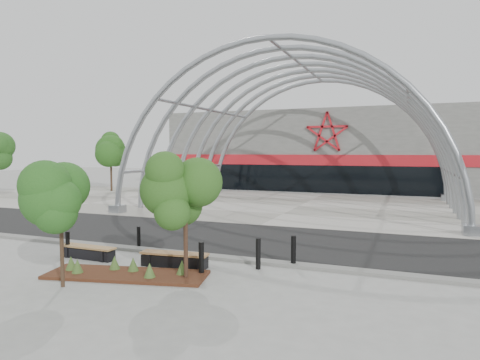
{
  "coord_description": "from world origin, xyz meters",
  "views": [
    {
      "loc": [
        7.26,
        -14.2,
        3.92
      ],
      "look_at": [
        0.0,
        4.0,
        2.6
      ],
      "focal_mm": 32.0,
      "sensor_mm": 36.0,
      "label": 1
    }
  ],
  "objects": [
    {
      "name": "bollard_1",
      "position": [
        -2.85,
        0.1,
        0.45
      ],
      "size": [
        0.14,
        0.14,
        0.89
      ],
      "primitive_type": "cylinder",
      "color": "black",
      "rests_on": "ground"
    },
    {
      "name": "bollard_0",
      "position": [
        -4.48,
        -2.04,
        0.48
      ],
      "size": [
        0.15,
        0.15,
        0.95
      ],
      "primitive_type": "cylinder",
      "color": "black",
      "rests_on": "ground"
    },
    {
      "name": "ground",
      "position": [
        0.0,
        0.0,
        0.0
      ],
      "size": [
        140.0,
        140.0,
        0.0
      ],
      "primitive_type": "plane",
      "color": "gray",
      "rests_on": "ground"
    },
    {
      "name": "bench_0",
      "position": [
        -3.61,
        -1.97,
        0.23
      ],
      "size": [
        2.24,
        0.54,
        0.47
      ],
      "color": "black",
      "rests_on": "ground"
    },
    {
      "name": "road",
      "position": [
        0.0,
        3.5,
        0.01
      ],
      "size": [
        140.0,
        7.0,
        0.02
      ],
      "primitive_type": "cube",
      "color": "black",
      "rests_on": "ground"
    },
    {
      "name": "bollard_4",
      "position": [
        3.64,
        -0.23,
        0.53
      ],
      "size": [
        0.17,
        0.17,
        1.06
      ],
      "primitive_type": "cylinder",
      "color": "black",
      "rests_on": "ground"
    },
    {
      "name": "arena_building",
      "position": [
        0.0,
        33.45,
        3.99
      ],
      "size": [
        34.0,
        15.24,
        8.0
      ],
      "color": "slate",
      "rests_on": "ground"
    },
    {
      "name": "bollard_3",
      "position": [
        2.63,
        -0.97,
        0.52
      ],
      "size": [
        0.17,
        0.17,
        1.03
      ],
      "primitive_type": "cylinder",
      "color": "black",
      "rests_on": "ground"
    },
    {
      "name": "vault_canopy",
      "position": [
        0.0,
        15.5,
        0.02
      ],
      "size": [
        20.8,
        15.8,
        20.36
      ],
      "color": "#93989D",
      "rests_on": "ground"
    },
    {
      "name": "kerb",
      "position": [
        0.0,
        -0.25,
        0.06
      ],
      "size": [
        60.0,
        0.5,
        0.12
      ],
      "primitive_type": "cube",
      "color": "slate",
      "rests_on": "ground"
    },
    {
      "name": "forecourt",
      "position": [
        0.0,
        15.5,
        0.02
      ],
      "size": [
        60.0,
        17.0,
        0.04
      ],
      "primitive_type": "cube",
      "color": "gray",
      "rests_on": "ground"
    },
    {
      "name": "street_tree_0",
      "position": [
        -2.01,
        -4.83,
        2.52
      ],
      "size": [
        1.54,
        1.54,
        3.51
      ],
      "color": "#322216",
      "rests_on": "ground"
    },
    {
      "name": "street_tree_1",
      "position": [
        1.0,
        -2.95,
        2.81
      ],
      "size": [
        1.65,
        1.65,
        3.91
      ],
      "color": "black",
      "rests_on": "ground"
    },
    {
      "name": "bench_1",
      "position": [
        -0.09,
        -1.78,
        0.24
      ],
      "size": [
        2.4,
        0.76,
        0.49
      ],
      "color": "black",
      "rests_on": "ground"
    },
    {
      "name": "bollard_2",
      "position": [
        1.21,
        -2.33,
        0.53
      ],
      "size": [
        0.17,
        0.17,
        1.07
      ],
      "primitive_type": "cylinder",
      "color": "black",
      "rests_on": "ground"
    },
    {
      "name": "planting_bed",
      "position": [
        -1.01,
        -3.27,
        0.13
      ],
      "size": [
        5.26,
        2.62,
        0.53
      ],
      "color": "#3C170F",
      "rests_on": "ground"
    },
    {
      "name": "bg_tree_0",
      "position": [
        -20.0,
        20.0,
        4.64
      ],
      "size": [
        3.0,
        3.0,
        6.45
      ],
      "color": "#311F14",
      "rests_on": "ground"
    }
  ]
}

